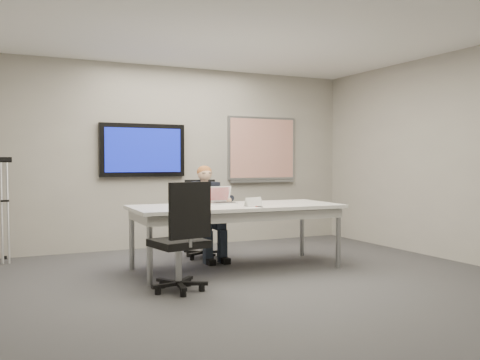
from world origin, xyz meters
name	(u,v)px	position (x,y,z in m)	size (l,w,h in m)	color
floor	(264,287)	(0.00, 0.00, 0.00)	(6.00, 6.00, 0.02)	#39393B
ceiling	(264,21)	(0.00, 0.00, 2.80)	(6.00, 6.00, 0.02)	white
wall_back	(173,157)	(0.00, 3.00, 1.40)	(6.00, 0.02, 2.80)	#AAA599
wall_right	(468,156)	(3.00, 0.00, 1.40)	(0.02, 6.00, 2.80)	#AAA599
conference_table	(236,212)	(0.14, 0.98, 0.70)	(2.61, 1.16, 0.79)	silver
tv_display	(143,150)	(-0.50, 2.95, 1.50)	(1.30, 0.09, 0.80)	black
whiteboard	(262,149)	(1.55, 2.97, 1.53)	(1.25, 0.08, 1.10)	gray
office_chair_far	(202,233)	(0.05, 1.90, 0.33)	(0.59, 0.59, 1.07)	black
office_chair_near	(181,258)	(-0.87, 0.15, 0.35)	(0.62, 0.62, 1.13)	black
seated_person	(209,222)	(0.05, 1.66, 0.51)	(0.40, 0.69, 1.27)	#1D2431
crutch	(5,208)	(-2.43, 2.73, 0.71)	(0.19, 0.47, 1.42)	#A4A6AB
laptop	(222,199)	(0.07, 1.27, 0.85)	(0.31, 0.29, 0.22)	silver
name_tent	(253,202)	(0.25, 0.73, 0.85)	(0.27, 0.07, 0.11)	white
pen	(259,207)	(0.25, 0.58, 0.80)	(0.01, 0.01, 0.13)	black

